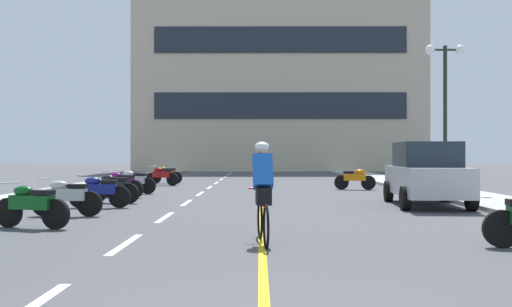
{
  "coord_description": "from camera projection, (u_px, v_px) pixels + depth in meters",
  "views": [
    {
      "loc": [
        0.2,
        -3.41,
        1.48
      ],
      "look_at": [
        0.08,
        19.47,
        1.5
      ],
      "focal_mm": 40.27,
      "sensor_mm": 36.0,
      "label": 1
    }
  ],
  "objects": [
    {
      "name": "lane_dash_2",
      "position": [
        165.0,
        217.0,
        13.42
      ],
      "size": [
        0.14,
        2.2,
        0.01
      ],
      "primitive_type": "cube",
      "color": "silver",
      "rests_on": "ground"
    },
    {
      "name": "curb_left",
      "position": [
        105.0,
        184.0,
        27.44
      ],
      "size": [
        2.4,
        72.0,
        0.12
      ],
      "primitive_type": "cube",
      "color": "#A8A8A3",
      "rests_on": "ground"
    },
    {
      "name": "lane_dash_3",
      "position": [
        187.0,
        203.0,
        17.42
      ],
      "size": [
        0.14,
        2.2,
        0.01
      ],
      "primitive_type": "cube",
      "color": "silver",
      "rests_on": "ground"
    },
    {
      "name": "lane_dash_8",
      "position": [
        225.0,
        177.0,
        37.42
      ],
      "size": [
        0.14,
        2.2,
        0.01
      ],
      "primitive_type": "cube",
      "color": "silver",
      "rests_on": "ground"
    },
    {
      "name": "motorcycle_6",
      "position": [
        121.0,
        184.0,
        19.51
      ],
      "size": [
        1.64,
        0.79,
        0.92
      ],
      "color": "black",
      "rests_on": "ground"
    },
    {
      "name": "office_building",
      "position": [
        279.0,
        68.0,
        51.66
      ],
      "size": [
        25.34,
        6.64,
        18.56
      ],
      "color": "#BCAD93",
      "rests_on": "ground"
    },
    {
      "name": "lane_dash_7",
      "position": [
        221.0,
        179.0,
        33.42
      ],
      "size": [
        0.14,
        2.2,
        0.01
      ],
      "primitive_type": "cube",
      "color": "silver",
      "rests_on": "ground"
    },
    {
      "name": "lane_dash_11",
      "position": [
        234.0,
        171.0,
        49.42
      ],
      "size": [
        0.14,
        2.2,
        0.01
      ],
      "primitive_type": "cube",
      "color": "silver",
      "rests_on": "ground"
    },
    {
      "name": "lane_dash_10",
      "position": [
        231.0,
        173.0,
        45.42
      ],
      "size": [
        0.14,
        2.2,
        0.01
      ],
      "primitive_type": "cube",
      "color": "silver",
      "rests_on": "ground"
    },
    {
      "name": "lane_dash_6",
      "position": [
        216.0,
        183.0,
        29.42
      ],
      "size": [
        0.14,
        2.2,
        0.01
      ],
      "primitive_type": "cube",
      "color": "silver",
      "rests_on": "ground"
    },
    {
      "name": "lane_dash_5",
      "position": [
        209.0,
        187.0,
        25.42
      ],
      "size": [
        0.14,
        2.2,
        0.01
      ],
      "primitive_type": "cube",
      "color": "silver",
      "rests_on": "ground"
    },
    {
      "name": "ground_plane",
      "position": [
        254.0,
        189.0,
        24.41
      ],
      "size": [
        140.0,
        140.0,
        0.0
      ],
      "primitive_type": "plane",
      "color": "#47474C"
    },
    {
      "name": "lane_dash_4",
      "position": [
        200.0,
        194.0,
        21.42
      ],
      "size": [
        0.14,
        2.2,
        0.01
      ],
      "primitive_type": "cube",
      "color": "silver",
      "rests_on": "ground"
    },
    {
      "name": "parked_car_near",
      "position": [
        426.0,
        174.0,
        16.37
      ],
      "size": [
        2.15,
        4.3,
        1.82
      ],
      "color": "black",
      "rests_on": "ground"
    },
    {
      "name": "cyclist_rider",
      "position": [
        263.0,
        190.0,
        9.52
      ],
      "size": [
        0.43,
        1.77,
        1.71
      ],
      "color": "black",
      "rests_on": "ground"
    },
    {
      "name": "curb_right",
      "position": [
        406.0,
        184.0,
        27.37
      ],
      "size": [
        2.4,
        72.0,
        0.12
      ],
      "primitive_type": "cube",
      "color": "#A8A8A3",
      "rests_on": "ground"
    },
    {
      "name": "motorcycle_9",
      "position": [
        162.0,
        175.0,
        26.94
      ],
      "size": [
        1.64,
        0.78,
        0.92
      ],
      "color": "black",
      "rests_on": "ground"
    },
    {
      "name": "motorcycle_7",
      "position": [
        133.0,
        181.0,
        21.31
      ],
      "size": [
        1.69,
        0.6,
        0.92
      ],
      "color": "black",
      "rests_on": "ground"
    },
    {
      "name": "lane_dash_9",
      "position": [
        229.0,
        174.0,
        41.42
      ],
      "size": [
        0.14,
        2.2,
        0.01
      ],
      "primitive_type": "cube",
      "color": "silver",
      "rests_on": "ground"
    },
    {
      "name": "centre_line_yellow",
      "position": [
        260.0,
        185.0,
        27.4
      ],
      "size": [
        0.12,
        66.0,
        0.01
      ],
      "primitive_type": "cube",
      "color": "gold",
      "rests_on": "ground"
    },
    {
      "name": "motorcycle_3",
      "position": [
        66.0,
        197.0,
        13.59
      ],
      "size": [
        1.7,
        0.6,
        0.92
      ],
      "color": "black",
      "rests_on": "ground"
    },
    {
      "name": "motorcycle_4",
      "position": [
        99.0,
        191.0,
        15.74
      ],
      "size": [
        1.7,
        0.6,
        0.92
      ],
      "color": "black",
      "rests_on": "ground"
    },
    {
      "name": "street_lamp_mid",
      "position": [
        445.0,
        85.0,
        21.09
      ],
      "size": [
        1.46,
        0.36,
        5.38
      ],
      "color": "black",
      "rests_on": "curb_right"
    },
    {
      "name": "lane_dash_1",
      "position": [
        125.0,
        244.0,
        9.42
      ],
      "size": [
        0.14,
        2.2,
        0.01
      ],
      "primitive_type": "cube",
      "color": "silver",
      "rests_on": "ground"
    },
    {
      "name": "motorcycle_10",
      "position": [
        166.0,
        174.0,
        28.7
      ],
      "size": [
        1.69,
        0.63,
        0.92
      ],
      "color": "black",
      "rests_on": "ground"
    },
    {
      "name": "motorcycle_8",
      "position": [
        355.0,
        178.0,
        23.73
      ],
      "size": [
        1.68,
        0.64,
        0.92
      ],
      "color": "black",
      "rests_on": "ground"
    },
    {
      "name": "motorcycle_2",
      "position": [
        31.0,
        205.0,
        11.42
      ],
      "size": [
        1.66,
        0.73,
        0.92
      ],
      "color": "black",
      "rests_on": "ground"
    },
    {
      "name": "motorcycle_5",
      "position": [
        113.0,
        187.0,
        17.33
      ],
      "size": [
        1.66,
        0.74,
        0.92
      ],
      "color": "black",
      "rests_on": "ground"
    }
  ]
}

